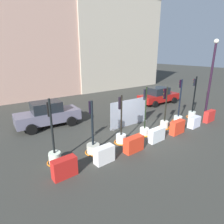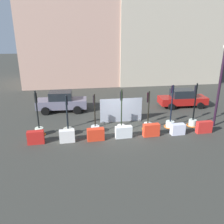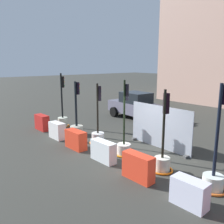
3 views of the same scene
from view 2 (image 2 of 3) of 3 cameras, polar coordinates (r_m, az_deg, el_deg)
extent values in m
plane|color=#33332E|center=(17.39, 2.08, -4.50)|extent=(120.00, 120.00, 0.00)
cylinder|color=silver|center=(17.32, -17.25, -4.54)|extent=(0.58, 0.58, 0.55)
cylinder|color=black|center=(16.75, -17.80, 0.50)|extent=(0.10, 0.10, 2.67)
cube|color=black|center=(16.62, -18.07, 3.28)|extent=(0.16, 0.14, 0.66)
sphere|color=red|center=(16.64, -18.15, 4.08)|extent=(0.09, 0.09, 0.09)
sphere|color=orange|center=(16.69, -18.07, 3.35)|extent=(0.09, 0.09, 0.09)
sphere|color=green|center=(16.75, -17.99, 2.62)|extent=(0.09, 0.09, 0.09)
torus|color=orange|center=(17.42, -17.16, -5.28)|extent=(0.81, 0.81, 0.05)
cylinder|color=#B5B4A2|center=(16.91, -10.60, -4.69)|extent=(0.69, 0.69, 0.47)
cylinder|color=black|center=(16.38, -10.91, -0.10)|extent=(0.12, 0.12, 2.40)
cube|color=black|center=(16.25, -11.05, 2.79)|extent=(0.17, 0.15, 0.64)
sphere|color=red|center=(16.27, -11.07, 3.60)|extent=(0.10, 0.10, 0.10)
sphere|color=orange|center=(16.33, -11.02, 2.88)|extent=(0.10, 0.10, 0.10)
sphere|color=green|center=(16.39, -10.97, 2.16)|extent=(0.10, 0.10, 0.10)
torus|color=orange|center=(17.00, -10.56, -5.32)|extent=(0.89, 0.89, 0.06)
cylinder|color=silver|center=(16.95, -4.09, -4.24)|extent=(0.60, 0.60, 0.53)
cylinder|color=black|center=(16.41, -4.21, 0.39)|extent=(0.09, 0.09, 2.37)
cube|color=black|center=(16.30, -4.37, 2.86)|extent=(0.16, 0.16, 0.70)
sphere|color=red|center=(16.32, -4.45, 3.72)|extent=(0.09, 0.09, 0.09)
sphere|color=orange|center=(16.38, -4.43, 2.94)|extent=(0.09, 0.09, 0.09)
sphere|color=green|center=(16.45, -4.41, 2.17)|extent=(0.09, 0.09, 0.09)
torus|color=orange|center=(17.04, -4.08, -4.93)|extent=(0.82, 0.82, 0.07)
cylinder|color=beige|center=(17.16, 2.26, -3.97)|extent=(0.59, 0.59, 0.48)
cylinder|color=black|center=(16.59, 2.34, 1.03)|extent=(0.08, 0.08, 2.68)
cube|color=black|center=(16.44, 2.30, 3.94)|extent=(0.16, 0.13, 0.65)
sphere|color=red|center=(16.45, 2.24, 4.74)|extent=(0.10, 0.10, 0.10)
sphere|color=orange|center=(16.51, 2.23, 4.01)|extent=(0.10, 0.10, 0.10)
sphere|color=green|center=(16.57, 2.22, 3.29)|extent=(0.10, 0.10, 0.10)
torus|color=orange|center=(17.24, 2.26, -4.57)|extent=(0.77, 0.77, 0.08)
cylinder|color=beige|center=(17.65, 8.65, -3.43)|extent=(0.56, 0.56, 0.51)
cylinder|color=black|center=(17.13, 8.90, 1.11)|extent=(0.09, 0.09, 2.44)
cube|color=black|center=(17.01, 8.83, 3.54)|extent=(0.21, 0.18, 0.71)
sphere|color=red|center=(17.03, 8.71, 4.39)|extent=(0.11, 0.11, 0.11)
sphere|color=orange|center=(17.09, 8.67, 3.62)|extent=(0.11, 0.11, 0.11)
sphere|color=green|center=(17.16, 8.63, 2.85)|extent=(0.11, 0.11, 0.11)
torus|color=orange|center=(17.74, 8.62, -4.09)|extent=(0.81, 0.81, 0.07)
cylinder|color=silver|center=(18.41, 13.93, -2.89)|extent=(0.63, 0.63, 0.47)
cylinder|color=black|center=(17.87, 14.36, 1.97)|extent=(0.10, 0.10, 2.81)
cube|color=black|center=(17.69, 14.55, 5.37)|extent=(0.17, 0.15, 0.57)
sphere|color=red|center=(17.72, 14.54, 6.03)|extent=(0.10, 0.10, 0.10)
sphere|color=orange|center=(17.76, 14.49, 5.44)|extent=(0.10, 0.10, 0.10)
sphere|color=green|center=(17.81, 14.44, 4.85)|extent=(0.10, 0.10, 0.10)
torus|color=orange|center=(18.49, 13.88, -3.44)|extent=(0.90, 0.90, 0.08)
cylinder|color=silver|center=(19.14, 19.01, -2.48)|extent=(0.58, 0.58, 0.50)
cylinder|color=black|center=(18.60, 19.57, 2.31)|extent=(0.10, 0.10, 2.85)
cube|color=black|center=(18.47, 19.75, 5.25)|extent=(0.16, 0.17, 0.55)
sphere|color=red|center=(18.52, 19.70, 5.88)|extent=(0.10, 0.10, 0.10)
sphere|color=orange|center=(18.56, 19.64, 5.33)|extent=(0.10, 0.10, 0.10)
sphere|color=green|center=(18.60, 19.57, 4.78)|extent=(0.10, 0.10, 0.10)
torus|color=orange|center=(19.21, 18.94, -3.06)|extent=(0.87, 0.87, 0.08)
cube|color=red|center=(16.09, -18.07, -5.90)|extent=(1.08, 0.47, 0.88)
cube|color=silver|center=(15.82, -10.88, -5.77)|extent=(1.02, 0.49, 0.84)
cube|color=red|center=(15.80, -4.01, -5.46)|extent=(1.16, 0.51, 0.83)
cube|color=silver|center=(16.14, 2.83, -4.91)|extent=(1.16, 0.45, 0.82)
cube|color=red|center=(16.57, 9.52, -4.36)|extent=(1.15, 0.46, 0.89)
cube|color=silver|center=(17.26, 15.71, -4.05)|extent=(1.00, 0.50, 0.78)
cube|color=red|center=(18.10, 21.51, -3.44)|extent=(1.15, 0.41, 0.87)
cube|color=slate|center=(21.64, -12.09, 2.07)|extent=(4.50, 1.87, 0.76)
cube|color=black|center=(21.44, -12.42, 3.94)|extent=(2.04, 1.56, 0.71)
cylinder|color=black|center=(21.12, -15.94, 0.20)|extent=(0.71, 0.31, 0.70)
cylinder|color=black|center=(22.78, -15.24, 1.69)|extent=(0.71, 0.31, 0.70)
cylinder|color=black|center=(20.81, -8.48, 0.47)|extent=(0.71, 0.31, 0.70)
cylinder|color=black|center=(22.50, -8.33, 1.96)|extent=(0.71, 0.31, 0.70)
cube|color=maroon|center=(23.47, 16.78, 2.80)|extent=(4.55, 1.85, 0.66)
cube|color=black|center=(23.24, 16.69, 4.41)|extent=(2.04, 1.55, 0.72)
cylinder|color=black|center=(24.90, 18.88, 2.74)|extent=(0.63, 0.30, 0.62)
cylinder|color=black|center=(23.38, 20.68, 1.45)|extent=(0.63, 0.30, 0.62)
cylinder|color=black|center=(23.85, 12.80, 2.60)|extent=(0.63, 0.30, 0.62)
cylinder|color=black|center=(22.26, 14.27, 1.24)|extent=(0.63, 0.30, 0.62)
cube|color=tan|center=(33.34, -9.25, 19.86)|extent=(13.25, 8.85, 14.72)
cube|color=#B6AC97|center=(35.56, 12.09, 17.88)|extent=(13.62, 9.21, 12.51)
cylinder|color=black|center=(18.97, 24.62, 5.01)|extent=(0.17, 0.17, 5.78)
cube|color=#9199A7|center=(18.67, 2.24, 0.44)|extent=(3.37, 0.04, 1.94)
cube|color=#4C4C4C|center=(18.78, -2.36, -2.45)|extent=(0.16, 0.50, 0.10)
cube|color=#4C4C4C|center=(19.32, 6.63, -1.92)|extent=(0.16, 0.50, 0.10)
camera|label=1|loc=(9.37, -42.82, 2.44)|focal=30.49mm
camera|label=3|loc=(13.92, 38.53, 1.70)|focal=38.52mm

